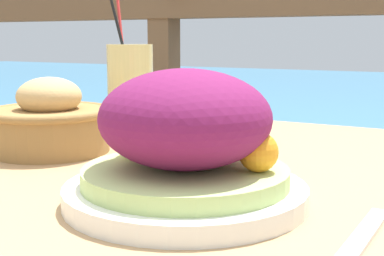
% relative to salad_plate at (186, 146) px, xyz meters
% --- Properties ---
extents(patio_table, '(1.06, 0.96, 0.72)m').
position_rel_salad_plate_xyz_m(patio_table, '(-0.12, 0.09, -0.15)').
color(patio_table, tan).
rests_on(patio_table, ground_plane).
extents(railing_fence, '(2.80, 0.08, 1.03)m').
position_rel_salad_plate_xyz_m(railing_fence, '(-0.12, 0.90, -0.04)').
color(railing_fence, brown).
rests_on(railing_fence, ground_plane).
extents(salad_plate, '(0.25, 0.25, 0.14)m').
position_rel_salad_plate_xyz_m(salad_plate, '(0.00, 0.00, 0.00)').
color(salad_plate, white).
rests_on(salad_plate, patio_table).
extents(drink_glass, '(0.08, 0.08, 0.25)m').
position_rel_salad_plate_xyz_m(drink_glass, '(-0.27, 0.29, 0.02)').
color(drink_glass, '#DBCC7F').
rests_on(drink_glass, patio_table).
extents(bread_basket, '(0.18, 0.18, 0.11)m').
position_rel_salad_plate_xyz_m(bread_basket, '(-0.30, 0.12, -0.01)').
color(bread_basket, olive).
rests_on(bread_basket, patio_table).
extents(fork, '(0.02, 0.18, 0.00)m').
position_rel_salad_plate_xyz_m(fork, '(0.18, -0.03, -0.06)').
color(fork, silver).
rests_on(fork, patio_table).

